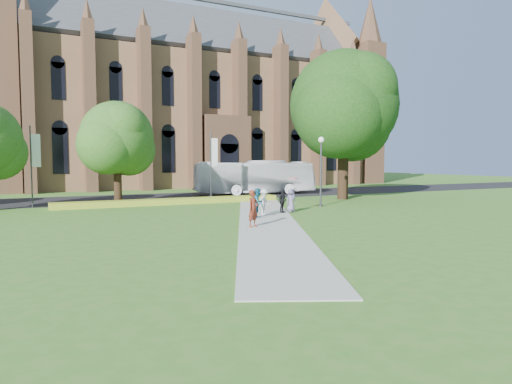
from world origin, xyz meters
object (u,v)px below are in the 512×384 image
large_tree (344,105)px  tour_coach (255,177)px  pedestrian_0 (253,209)px  streetlamp (321,163)px

large_tree → tour_coach: size_ratio=1.07×
large_tree → pedestrian_0: size_ratio=6.93×
streetlamp → pedestrian_0: bearing=-141.5°
tour_coach → pedestrian_0: (-10.36, -20.58, -0.75)m
streetlamp → pedestrian_0: size_ratio=2.75×
streetlamp → large_tree: 8.73m
streetlamp → large_tree: bearing=39.3°
large_tree → tour_coach: 11.78m
streetlamp → tour_coach: size_ratio=0.42×
streetlamp → pedestrian_0: streetlamp is taller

